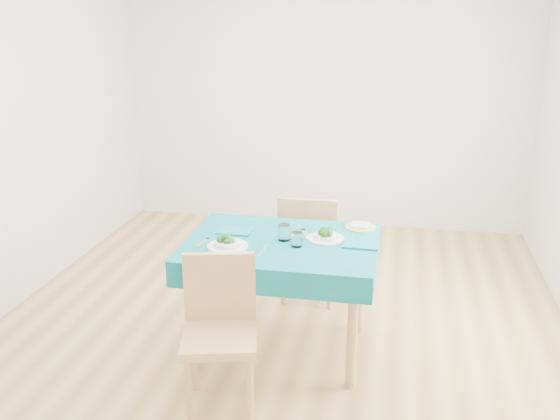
% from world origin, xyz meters
% --- Properties ---
extents(room_shell, '(4.02, 4.52, 2.73)m').
position_xyz_m(room_shell, '(0.00, 0.00, 1.35)').
color(room_shell, olive).
rests_on(room_shell, ground).
extents(table, '(1.17, 0.89, 0.76)m').
position_xyz_m(table, '(0.08, -0.34, 0.38)').
color(table, '#095763').
rests_on(table, ground).
extents(chair_near, '(0.50, 0.52, 1.01)m').
position_xyz_m(chair_near, '(-0.14, -1.00, 0.50)').
color(chair_near, '#AF8152').
rests_on(chair_near, ground).
extents(chair_far, '(0.43, 0.47, 1.07)m').
position_xyz_m(chair_far, '(0.14, 0.47, 0.53)').
color(chair_far, '#AF8152').
rests_on(chair_far, ground).
extents(bowl_near, '(0.25, 0.25, 0.08)m').
position_xyz_m(bowl_near, '(-0.22, -0.50, 0.80)').
color(bowl_near, white).
rests_on(bowl_near, table).
extents(bowl_far, '(0.24, 0.24, 0.07)m').
position_xyz_m(bowl_far, '(0.34, -0.25, 0.79)').
color(bowl_far, white).
rests_on(bowl_far, table).
extents(fork_near, '(0.04, 0.17, 0.00)m').
position_xyz_m(fork_near, '(-0.40, -0.45, 0.76)').
color(fork_near, silver).
rests_on(fork_near, table).
extents(knife_near, '(0.02, 0.20, 0.00)m').
position_xyz_m(knife_near, '(-0.00, -0.52, 0.76)').
color(knife_near, silver).
rests_on(knife_near, table).
extents(fork_far, '(0.08, 0.19, 0.00)m').
position_xyz_m(fork_far, '(0.20, -0.18, 0.76)').
color(fork_far, silver).
rests_on(fork_far, table).
extents(knife_far, '(0.11, 0.20, 0.00)m').
position_xyz_m(knife_far, '(0.54, -0.25, 0.76)').
color(knife_far, silver).
rests_on(knife_far, table).
extents(napkin_near, '(0.22, 0.16, 0.01)m').
position_xyz_m(napkin_near, '(-0.25, -0.23, 0.76)').
color(napkin_near, '#0D626D').
rests_on(napkin_near, table).
extents(napkin_far, '(0.22, 0.16, 0.01)m').
position_xyz_m(napkin_far, '(0.57, -0.32, 0.76)').
color(napkin_far, '#0D626D').
rests_on(napkin_far, table).
extents(tumbler_center, '(0.08, 0.08, 0.10)m').
position_xyz_m(tumbler_center, '(0.09, -0.31, 0.81)').
color(tumbler_center, white).
rests_on(tumbler_center, table).
extents(tumbler_side, '(0.07, 0.07, 0.09)m').
position_xyz_m(tumbler_side, '(0.18, -0.41, 0.80)').
color(tumbler_side, white).
rests_on(tumbler_side, table).
extents(side_plate, '(0.21, 0.21, 0.01)m').
position_xyz_m(side_plate, '(0.54, 0.00, 0.76)').
color(side_plate, '#8FC35F').
rests_on(side_plate, table).
extents(bread_slice, '(0.12, 0.12, 0.02)m').
position_xyz_m(bread_slice, '(0.54, 0.00, 0.78)').
color(bread_slice, beige).
rests_on(bread_slice, side_plate).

